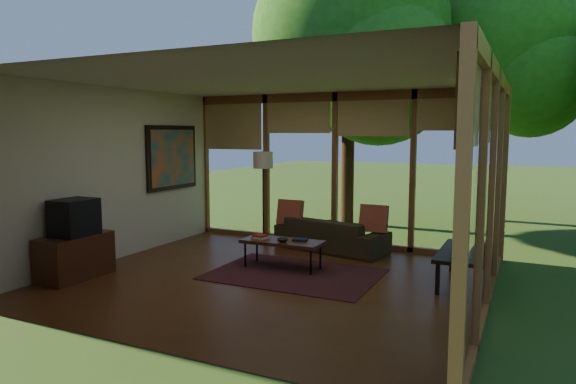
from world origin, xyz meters
The scene contains 25 objects.
floor centered at (0.00, 0.00, 0.00)m, with size 5.50×5.50×0.00m, color brown.
ceiling centered at (0.00, 0.00, 2.70)m, with size 5.50×5.50×0.00m, color silver.
wall_left centered at (-2.75, 0.00, 1.35)m, with size 0.04×5.00×2.70m, color silver.
wall_front centered at (0.00, -2.50, 1.35)m, with size 5.50×0.04×2.70m, color silver.
window_wall_back centered at (0.00, 2.50, 1.35)m, with size 5.50×0.12×2.70m, color brown.
window_wall_right centered at (2.75, 0.00, 1.35)m, with size 0.12×5.00×2.70m, color brown.
tree_nw centered at (-0.50, 4.71, 4.07)m, with size 4.20×4.20×6.18m.
tree_ne centered at (2.41, 6.49, 3.86)m, with size 3.29×3.29×5.52m.
rug centered at (0.19, 0.38, 0.01)m, with size 2.33×1.65×0.01m, color maroon.
sofa centered at (0.13, 2.00, 0.28)m, with size 1.91×0.75×0.56m, color #332B19.
pillow_left centered at (-0.62, 1.95, 0.60)m, with size 0.44×0.15×0.44m, color maroon.
pillow_right centered at (0.88, 1.95, 0.60)m, with size 0.44×0.15×0.44m, color maroon.
ct_book_lower centered at (-0.46, 0.55, 0.44)m, with size 0.22×0.17×0.03m, color beige.
ct_book_upper centered at (-0.46, 0.55, 0.47)m, with size 0.19×0.14×0.03m, color maroon.
ct_book_side centered at (0.14, 0.68, 0.44)m, with size 0.21×0.16×0.03m, color black.
ct_bowl centered at (-0.06, 0.50, 0.46)m, with size 0.16×0.16×0.07m, color black.
media_cabinet centered at (-2.47, -1.08, 0.30)m, with size 0.50×1.00×0.60m, color #4C2514.
television centered at (-2.45, -1.08, 0.85)m, with size 0.45×0.55×0.50m, color black.
console_book_a centered at (2.40, 0.52, 0.49)m, with size 0.20×0.15×0.07m, color #2E514B.
console_book_b centered at (2.40, 0.97, 0.50)m, with size 0.22×0.16×0.10m, color maroon.
console_book_c centered at (2.40, 1.37, 0.48)m, with size 0.21×0.15×0.06m, color beige.
floor_lamp centered at (-1.29, 2.21, 1.41)m, with size 0.36×0.36×1.65m.
coffee_table centered at (-0.11, 0.60, 0.39)m, with size 1.20×0.50×0.43m.
side_console centered at (2.40, 0.92, 0.41)m, with size 0.60×1.40×0.46m.
wall_painting centered at (-2.71, 1.40, 1.55)m, with size 0.06×1.35×1.15m.
Camera 1 is at (3.16, -6.06, 2.00)m, focal length 32.00 mm.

